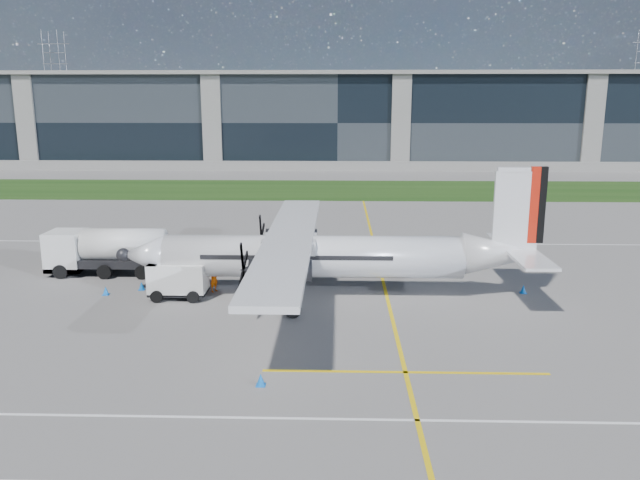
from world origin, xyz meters
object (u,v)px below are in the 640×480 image
(pylon_west, at_px, (57,86))
(safety_cone_portwing, at_px, (261,380))
(safety_cone_nose_stbd, at_px, (142,286))
(safety_cone_tail, at_px, (523,289))
(baggage_tug, at_px, (178,280))
(safety_cone_stbdwing, at_px, (305,242))
(safety_cone_fwd, at_px, (106,291))
(fuel_tanker_truck, at_px, (99,251))
(turboprop_aircraft, at_px, (329,232))
(ground_crew_person, at_px, (214,276))

(pylon_west, relative_size, safety_cone_portwing, 60.00)
(pylon_west, height_order, safety_cone_nose_stbd, pylon_west)
(safety_cone_tail, bearing_deg, pylon_west, 122.17)
(baggage_tug, bearing_deg, safety_cone_nose_stbd, 151.86)
(safety_cone_stbdwing, bearing_deg, safety_cone_fwd, -130.12)
(baggage_tug, height_order, safety_cone_portwing, baggage_tug)
(baggage_tug, relative_size, safety_cone_stbdwing, 6.88)
(pylon_west, xyz_separation_m, safety_cone_portwing, (77.10, -157.39, -14.75))
(fuel_tanker_truck, distance_m, safety_cone_nose_stbd, 5.26)
(turboprop_aircraft, distance_m, baggage_tug, 9.06)
(turboprop_aircraft, height_order, safety_cone_portwing, turboprop_aircraft)
(safety_cone_fwd, relative_size, safety_cone_stbdwing, 1.00)
(safety_cone_nose_stbd, bearing_deg, safety_cone_tail, 0.02)
(ground_crew_person, height_order, safety_cone_nose_stbd, ground_crew_person)
(safety_cone_fwd, height_order, safety_cone_tail, same)
(ground_crew_person, relative_size, safety_cone_stbdwing, 3.85)
(turboprop_aircraft, bearing_deg, pylon_west, 118.68)
(ground_crew_person, bearing_deg, safety_cone_portwing, -129.86)
(safety_cone_stbdwing, xyz_separation_m, safety_cone_nose_stbd, (-9.18, -12.00, 0.00))
(turboprop_aircraft, relative_size, ground_crew_person, 13.07)
(turboprop_aircraft, height_order, ground_crew_person, turboprop_aircraft)
(fuel_tanker_truck, relative_size, safety_cone_tail, 16.16)
(ground_crew_person, bearing_deg, safety_cone_tail, -58.23)
(turboprop_aircraft, bearing_deg, fuel_tanker_truck, 164.53)
(turboprop_aircraft, relative_size, safety_cone_nose_stbd, 50.28)
(turboprop_aircraft, relative_size, safety_cone_tail, 50.28)
(baggage_tug, bearing_deg, ground_crew_person, 33.04)
(baggage_tug, height_order, safety_cone_fwd, baggage_tug)
(safety_cone_portwing, relative_size, safety_cone_stbdwing, 1.00)
(turboprop_aircraft, height_order, safety_cone_nose_stbd, turboprop_aircraft)
(fuel_tanker_truck, xyz_separation_m, ground_crew_person, (8.21, -3.64, -0.55))
(turboprop_aircraft, distance_m, safety_cone_fwd, 13.49)
(baggage_tug, bearing_deg, fuel_tanker_truck, 143.02)
(safety_cone_portwing, height_order, safety_cone_fwd, same)
(ground_crew_person, xyz_separation_m, safety_cone_portwing, (4.27, -12.35, -0.71))
(baggage_tug, height_order, ground_crew_person, baggage_tug)
(safety_cone_fwd, distance_m, safety_cone_tail, 24.51)
(fuel_tanker_truck, bearing_deg, safety_cone_nose_stbd, -42.09)
(fuel_tanker_truck, xyz_separation_m, safety_cone_tail, (26.47, -3.41, -1.27))
(safety_cone_stbdwing, bearing_deg, baggage_tug, -116.11)
(safety_cone_nose_stbd, bearing_deg, ground_crew_person, -2.79)
(pylon_west, distance_m, turboprop_aircraft, 166.30)
(ground_crew_person, bearing_deg, safety_cone_nose_stbd, 118.27)
(turboprop_aircraft, bearing_deg, ground_crew_person, 175.64)
(safety_cone_fwd, relative_size, safety_cone_nose_stbd, 1.00)
(safety_cone_stbdwing, bearing_deg, fuel_tanker_truck, -146.49)
(baggage_tug, xyz_separation_m, safety_cone_tail, (20.07, 1.41, -0.78))
(safety_cone_tail, distance_m, safety_cone_stbdwing, 18.06)
(pylon_west, height_order, safety_cone_portwing, pylon_west)
(safety_cone_nose_stbd, bearing_deg, baggage_tug, -28.14)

